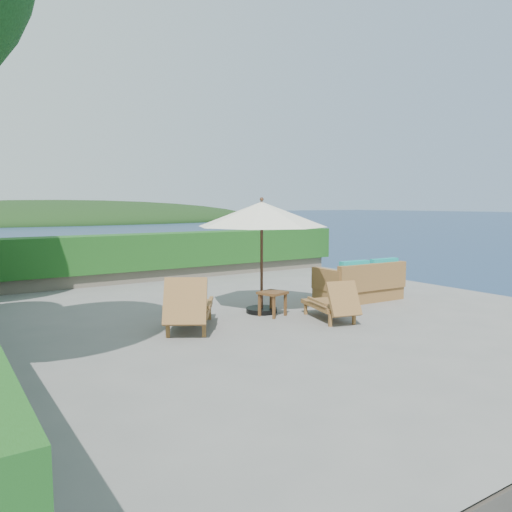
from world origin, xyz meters
TOP-DOWN VIEW (x-y plane):
  - ground at (0.00, 0.00)m, footprint 12.00×12.00m
  - foundation at (0.00, 0.00)m, footprint 12.00×12.00m
  - ocean at (0.00, 0.00)m, footprint 600.00×600.00m
  - offshore_island at (25.00, 140.00)m, footprint 126.00×57.60m
  - planter_wall_far at (0.00, 5.60)m, footprint 12.00×0.60m
  - hedge_far at (0.00, 5.60)m, footprint 12.40×0.90m
  - patio_umbrella at (0.09, 0.27)m, footprint 2.71×2.71m
  - lounge_left at (-1.76, -0.21)m, footprint 1.51×1.84m
  - lounge_right at (0.80, -1.06)m, footprint 0.89×1.50m
  - side_table at (0.09, -0.11)m, footprint 0.57×0.57m
  - wicker_loveseat at (2.71, 0.11)m, footprint 2.01×1.08m

SIDE VIEW (x-z plane):
  - offshore_island at x=25.00m, z-range -9.30..3.30m
  - ocean at x=0.00m, z-range -3.00..-3.00m
  - foundation at x=0.00m, z-range -3.05..-0.05m
  - ground at x=0.00m, z-range 0.00..0.00m
  - planter_wall_far at x=0.00m, z-range 0.00..0.36m
  - lounge_right at x=0.80m, z-range -0.07..0.74m
  - wicker_loveseat at x=2.71m, z-range -0.11..0.86m
  - side_table at x=0.09m, z-range 0.16..0.65m
  - lounge_left at x=-1.76m, z-range -0.08..0.91m
  - hedge_far at x=0.00m, z-range 0.35..1.35m
  - patio_umbrella at x=0.09m, z-range 0.81..3.14m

